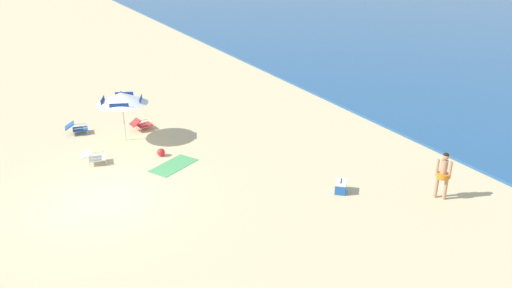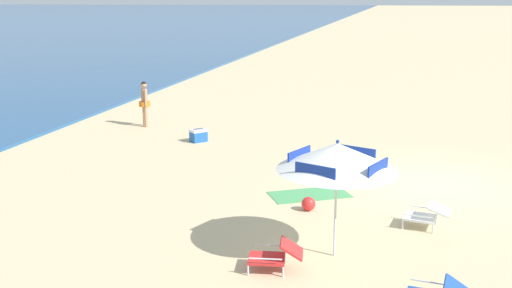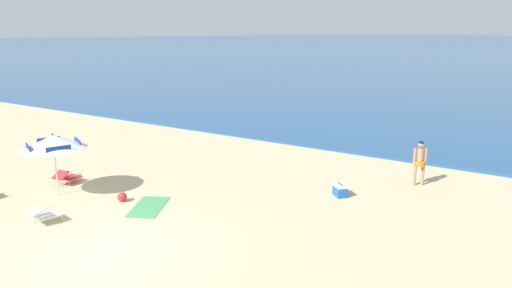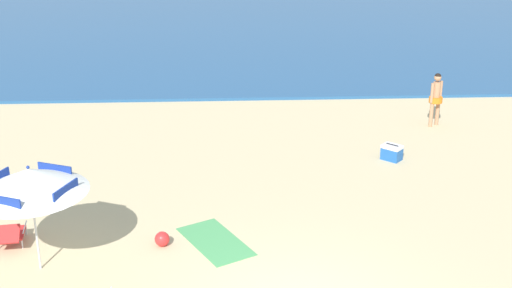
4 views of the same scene
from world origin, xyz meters
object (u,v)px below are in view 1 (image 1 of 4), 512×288
Objects in this scene: cooler_box at (341,187)px; beach_umbrella_striped_main at (122,98)px; lounge_chair_under_umbrella at (76,128)px; beach_towel at (174,166)px; lounge_chair_facing_sea at (93,157)px; lounge_chair_beside_umbrella at (141,124)px; person_standing_near_shore at (443,172)px; beach_ball at (161,152)px.

beach_umbrella_striped_main is at bearing -147.23° from cooler_box.
lounge_chair_under_umbrella is 5.52m from beach_towel.
beach_umbrella_striped_main reaches higher than lounge_chair_facing_sea.
person_standing_near_shore is (10.42, 6.67, 0.65)m from lounge_chair_beside_umbrella.
lounge_chair_facing_sea is 0.59× the size of person_standing_near_shore.
beach_umbrella_striped_main reaches higher than beach_towel.
person_standing_near_shore is at bearing 54.30° from cooler_box.
lounge_chair_facing_sea reaches higher than cooler_box.
lounge_chair_under_umbrella is at bearing -148.36° from beach_ball.
beach_towel is (-6.36, -6.69, -0.91)m from person_standing_near_shore.
lounge_chair_beside_umbrella is 9.51m from cooler_box.
lounge_chair_beside_umbrella is 3.01m from beach_ball.
beach_umbrella_striped_main reaches higher than person_standing_near_shore.
beach_umbrella_striped_main is 9.39m from cooler_box.
lounge_chair_under_umbrella is at bearing -153.05° from beach_towel.
person_standing_near_shore is (7.90, 9.20, 0.64)m from lounge_chair_facing_sea.
beach_umbrella_striped_main is 2.81m from lounge_chair_facing_sea.
lounge_chair_under_umbrella is 11.54m from cooler_box.
beach_umbrella_striped_main is 9.02× the size of beach_ball.
lounge_chair_facing_sea is at bearing -45.22° from lounge_chair_beside_umbrella.
lounge_chair_beside_umbrella is at bearing 131.73° from beach_umbrella_striped_main.
lounge_chair_under_umbrella is 3.37m from lounge_chair_facing_sea.
lounge_chair_under_umbrella reaches higher than beach_ball.
beach_ball is 0.17× the size of beach_towel.
beach_ball is (-5.57, -4.25, -0.05)m from cooler_box.
lounge_chair_under_umbrella is 0.53× the size of beach_towel.
cooler_box is (6.07, 6.65, -0.08)m from lounge_chair_facing_sea.
beach_ball is at bearing 78.31° from lounge_chair_facing_sea.
lounge_chair_under_umbrella is 3.21× the size of beach_ball.
person_standing_near_shore reaches higher than lounge_chair_under_umbrella.
lounge_chair_facing_sea is 1.57× the size of cooler_box.
beach_towel is (4.92, 2.50, -0.27)m from lounge_chair_under_umbrella.
person_standing_near_shore is at bearing 39.18° from lounge_chair_under_umbrella.
beach_ball is 1.06m from beach_towel.
cooler_box is (-1.84, -2.56, -0.72)m from person_standing_near_shore.
beach_towel is at bearing -137.56° from cooler_box.
beach_umbrella_striped_main reaches higher than cooler_box.
lounge_chair_under_umbrella is 14.56m from person_standing_near_shore.
lounge_chair_facing_sea is 3.16× the size of beach_ball.
beach_towel is at bearing 15.00° from beach_umbrella_striped_main.
cooler_box is at bearing -125.70° from person_standing_near_shore.
beach_ball is at bearing -142.66° from cooler_box.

